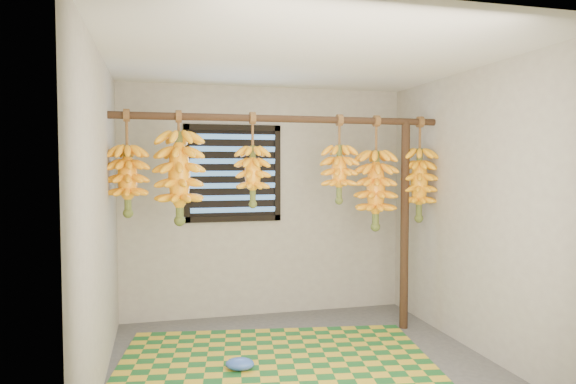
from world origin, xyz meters
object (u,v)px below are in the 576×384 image
object	(u,v)px
support_post	(405,226)
plastic_bag	(240,364)
banana_bunch_c	(253,176)
banana_bunch_d	(339,174)
banana_bunch_f	(419,184)
banana_bunch_b	(179,177)
woven_mat	(277,370)
banana_bunch_e	(376,190)
banana_bunch_a	(128,180)

from	to	relation	value
support_post	plastic_bag	bearing A→B (deg)	-159.13
banana_bunch_c	banana_bunch_d	xyz separation A→B (m)	(0.81, 0.00, 0.02)
support_post	banana_bunch_f	distance (m)	0.43
banana_bunch_b	banana_bunch_f	size ratio (longest dim) A/B	0.96
plastic_bag	woven_mat	bearing A→B (deg)	-14.44
plastic_bag	banana_bunch_e	xyz separation A→B (m)	(1.41, 0.65, 1.30)
support_post	plastic_bag	world-z (taller)	support_post
banana_bunch_a	banana_bunch_d	distance (m)	1.88
banana_bunch_e	banana_bunch_c	bearing A→B (deg)	180.00
woven_mat	banana_bunch_f	distance (m)	2.23
plastic_bag	banana_bunch_e	size ratio (longest dim) A/B	0.21
support_post	banana_bunch_f	size ratio (longest dim) A/B	2.00
support_post	banana_bunch_a	distance (m)	2.59
banana_bunch_f	plastic_bag	bearing A→B (deg)	-160.69
woven_mat	banana_bunch_f	world-z (taller)	banana_bunch_f
banana_bunch_c	banana_bunch_f	bearing A→B (deg)	-0.00
plastic_bag	banana_bunch_f	size ratio (longest dim) A/B	0.22
banana_bunch_a	banana_bunch_f	world-z (taller)	same
banana_bunch_b	banana_bunch_f	distance (m)	2.28
banana_bunch_b	banana_bunch_c	size ratio (longest dim) A/B	1.16
support_post	banana_bunch_d	size ratio (longest dim) A/B	2.45
banana_bunch_d	banana_bunch_e	world-z (taller)	same
plastic_bag	banana_bunch_e	distance (m)	2.02
woven_mat	banana_bunch_b	size ratio (longest dim) A/B	2.60
banana_bunch_d	support_post	bearing A→B (deg)	-0.00
banana_bunch_a	banana_bunch_f	xyz separation A→B (m)	(2.70, -0.00, -0.06)
woven_mat	banana_bunch_b	xyz separation A→B (m)	(-0.70, 0.72, 1.48)
support_post	banana_bunch_f	xyz separation A→B (m)	(0.15, -0.00, 0.40)
banana_bunch_d	banana_bunch_f	size ratio (longest dim) A/B	0.81
plastic_bag	banana_bunch_f	xyz separation A→B (m)	(1.86, 0.65, 1.34)
banana_bunch_f	woven_mat	bearing A→B (deg)	-155.37
banana_bunch_d	banana_bunch_e	distance (m)	0.40
banana_bunch_b	banana_bunch_a	bearing A→B (deg)	180.00
woven_mat	banana_bunch_e	distance (m)	1.90
banana_bunch_e	banana_bunch_f	distance (m)	0.46
banana_bunch_f	support_post	bearing A→B (deg)	180.00
banana_bunch_b	banana_bunch_e	world-z (taller)	same
banana_bunch_a	woven_mat	bearing A→B (deg)	-32.88
woven_mat	banana_bunch_e	size ratio (longest dim) A/B	2.33
banana_bunch_c	banana_bunch_f	xyz separation A→B (m)	(1.64, -0.00, -0.09)
plastic_bag	banana_bunch_d	xyz separation A→B (m)	(1.04, 0.65, 1.45)
banana_bunch_f	banana_bunch_d	bearing A→B (deg)	180.00
plastic_bag	banana_bunch_b	xyz separation A→B (m)	(-0.42, 0.65, 1.42)
banana_bunch_e	banana_bunch_f	size ratio (longest dim) A/B	1.07
plastic_bag	banana_bunch_a	distance (m)	1.76
woven_mat	plastic_bag	bearing A→B (deg)	165.56
plastic_bag	banana_bunch_b	size ratio (longest dim) A/B	0.23
woven_mat	banana_bunch_a	world-z (taller)	banana_bunch_a
banana_bunch_b	woven_mat	bearing A→B (deg)	-46.13
banana_bunch_a	banana_bunch_e	bearing A→B (deg)	0.00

